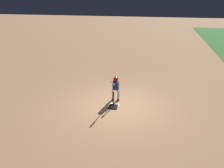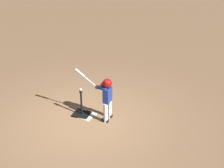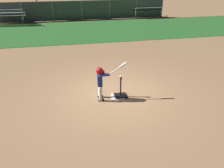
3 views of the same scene
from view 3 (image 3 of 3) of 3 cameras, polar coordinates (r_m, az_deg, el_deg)
name	(u,v)px [view 3 (image 3 of 3)]	position (r m, az deg, el deg)	size (l,w,h in m)	color
ground_plane	(114,94)	(7.75, 0.50, -2.58)	(90.00, 90.00, 0.00)	#99704C
grass_outfield_strip	(87,30)	(16.89, -6.60, 13.78)	(56.00, 6.97, 0.02)	#286026
backstop_fence	(82,10)	(20.70, -7.88, 18.65)	(15.31, 0.08, 1.70)	#9E9EA3
home_plate	(118,96)	(7.57, 1.52, -3.26)	(0.44, 0.44, 0.02)	white
batting_tee	(121,94)	(7.55, 2.24, -2.55)	(0.43, 0.39, 0.72)	black
batter_child	(101,79)	(7.10, -2.94, 1.25)	(1.01, 0.37, 1.30)	silver
baseball	(121,76)	(7.25, 2.34, 1.97)	(0.07, 0.07, 0.07)	white
bleachers_far_right	(5,16)	(21.11, -26.10, 15.72)	(3.67, 2.77, 1.29)	gray
bleachers_right_center	(77,13)	(21.65, -9.13, 17.79)	(3.84, 2.12, 0.97)	gray
bleachers_left_center	(145,12)	(22.40, 8.74, 18.15)	(2.79, 1.95, 1.00)	gray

